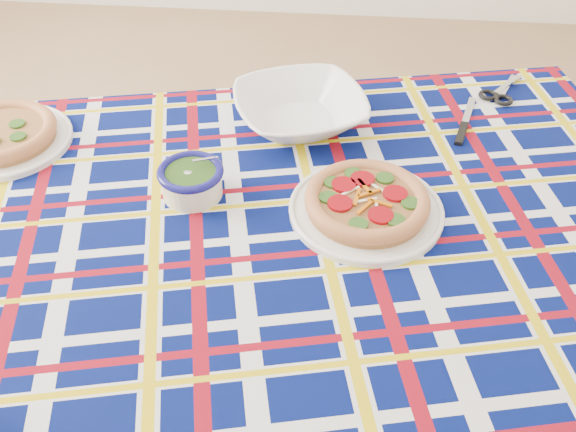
# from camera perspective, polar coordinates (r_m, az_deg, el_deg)

# --- Properties ---
(floor) EXTENTS (4.00, 4.00, 0.00)m
(floor) POSITION_cam_1_polar(r_m,az_deg,el_deg) (2.13, -12.78, -4.82)
(floor) COLOR #8F6B49
(floor) RESTS_ON ground
(dining_table) EXTENTS (1.69, 1.26, 0.71)m
(dining_table) POSITION_cam_1_polar(r_m,az_deg,el_deg) (1.23, -0.90, -2.86)
(dining_table) COLOR brown
(dining_table) RESTS_ON floor
(tablecloth) EXTENTS (1.73, 1.30, 0.10)m
(tablecloth) POSITION_cam_1_polar(r_m,az_deg,el_deg) (1.21, -0.91, -2.07)
(tablecloth) COLOR #040D4B
(tablecloth) RESTS_ON dining_table
(main_focaccia_plate) EXTENTS (0.34, 0.34, 0.06)m
(main_focaccia_plate) POSITION_cam_1_polar(r_m,az_deg,el_deg) (1.18, 7.03, 1.32)
(main_focaccia_plate) COLOR #976235
(main_focaccia_plate) RESTS_ON tablecloth
(pesto_bowl) EXTENTS (0.15, 0.15, 0.07)m
(pesto_bowl) POSITION_cam_1_polar(r_m,az_deg,el_deg) (1.22, -8.60, 3.29)
(pesto_bowl) COLOR #1B380F
(pesto_bowl) RESTS_ON tablecloth
(serving_bowl) EXTENTS (0.36, 0.36, 0.07)m
(serving_bowl) POSITION_cam_1_polar(r_m,az_deg,el_deg) (1.42, 1.07, 9.43)
(serving_bowl) COLOR white
(serving_bowl) RESTS_ON tablecloth
(second_focaccia_plate) EXTENTS (0.30, 0.30, 0.05)m
(second_focaccia_plate) POSITION_cam_1_polar(r_m,az_deg,el_deg) (1.48, -24.06, 6.74)
(second_focaccia_plate) COLOR #976235
(second_focaccia_plate) RESTS_ON tablecloth
(table_knife) EXTENTS (0.07, 0.21, 0.01)m
(table_knife) POSITION_cam_1_polar(r_m,az_deg,el_deg) (1.52, 15.74, 8.93)
(table_knife) COLOR silver
(table_knife) RESTS_ON tablecloth
(kitchen_scissors) EXTENTS (0.17, 0.20, 0.02)m
(kitchen_scissors) POSITION_cam_1_polar(r_m,az_deg,el_deg) (1.65, 18.94, 10.97)
(kitchen_scissors) COLOR silver
(kitchen_scissors) RESTS_ON tablecloth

